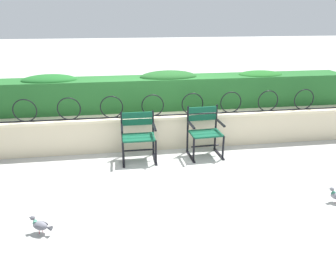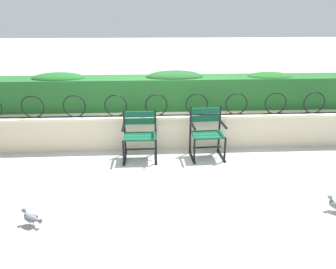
{
  "view_description": "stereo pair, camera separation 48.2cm",
  "coord_description": "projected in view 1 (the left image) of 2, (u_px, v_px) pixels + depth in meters",
  "views": [
    {
      "loc": [
        -0.76,
        -4.9,
        2.48
      ],
      "look_at": [
        0.0,
        0.16,
        0.55
      ],
      "focal_mm": 34.78,
      "sensor_mm": 36.0,
      "label": 1
    },
    {
      "loc": [
        -0.28,
        -4.95,
        2.48
      ],
      "look_at": [
        0.0,
        0.16,
        0.55
      ],
      "focal_mm": 34.78,
      "sensor_mm": 36.0,
      "label": 2
    }
  ],
  "objects": [
    {
      "name": "pigeon_far_side",
      "position": [
        40.0,
        225.0,
        3.85
      ],
      "size": [
        0.28,
        0.18,
        0.22
      ],
      "color": "slate",
      "rests_on": "ground"
    },
    {
      "name": "ground_plane",
      "position": [
        169.0,
        168.0,
        5.52
      ],
      "size": [
        60.0,
        60.0,
        0.0
      ],
      "primitive_type": "plane",
      "color": "#ADADA8"
    },
    {
      "name": "stone_wall",
      "position": [
        162.0,
        131.0,
        6.3
      ],
      "size": [
        7.92,
        0.41,
        0.65
      ],
      "color": "beige",
      "rests_on": "ground"
    },
    {
      "name": "iron_arch_fence",
      "position": [
        154.0,
        107.0,
        6.03
      ],
      "size": [
        7.37,
        0.02,
        0.42
      ],
      "color": "black",
      "rests_on": "stone_wall"
    },
    {
      "name": "park_chair_right",
      "position": [
        204.0,
        130.0,
        5.89
      ],
      "size": [
        0.61,
        0.55,
        0.89
      ],
      "color": "#0F4C33",
      "rests_on": "ground"
    },
    {
      "name": "hedge_row",
      "position": [
        157.0,
        91.0,
        6.52
      ],
      "size": [
        7.77,
        0.64,
        0.75
      ],
      "color": "#236028",
      "rests_on": "stone_wall"
    },
    {
      "name": "park_chair_left",
      "position": [
        138.0,
        135.0,
        5.71
      ],
      "size": [
        0.6,
        0.52,
        0.84
      ],
      "color": "#0F4C33",
      "rests_on": "ground"
    }
  ]
}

